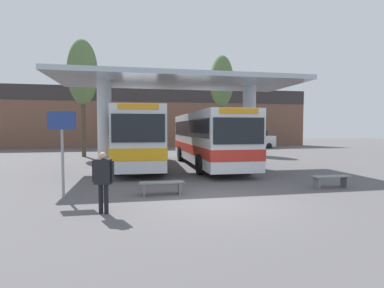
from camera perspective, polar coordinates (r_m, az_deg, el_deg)
name	(u,v)px	position (r m, az deg, el deg)	size (l,w,h in m)	color
ground_plane	(217,201)	(9.63, 4.81, -10.83)	(100.00, 100.00, 0.00)	#565456
townhouse_backdrop	(154,112)	(37.08, -7.26, 5.97)	(40.00, 0.58, 7.24)	brown
station_canopy	(180,92)	(16.70, -2.26, 9.87)	(13.07, 5.41, 5.01)	silver
transit_bus_left_bay	(140,135)	(18.43, -9.89, 1.66)	(2.98, 11.10, 3.37)	silver
transit_bus_center_bay	(208,137)	(18.22, 3.03, 1.39)	(2.80, 11.08, 3.18)	silver
waiting_bench_near_pillar	(162,185)	(10.46, -5.77, -7.83)	(1.53, 0.44, 0.46)	slate
waiting_bench_mid_platform	(331,179)	(12.84, 24.92, -6.07)	(1.51, 0.44, 0.46)	slate
info_sign_platform	(62,136)	(10.91, -23.51, 1.41)	(0.90, 0.09, 2.86)	gray
pedestrian_waiting	(103,176)	(8.41, -16.57, -5.92)	(0.61, 0.36, 1.66)	black
poplar_tree_behind_left	(82,73)	(26.23, -20.14, 12.56)	(2.38, 2.38, 9.43)	#473A2B
poplar_tree_behind_right	(222,83)	(29.06, 5.68, 11.49)	(2.21, 2.21, 9.18)	#473A2B
parked_car_street	(255,139)	(35.43, 11.90, 0.86)	(4.47, 2.15, 2.08)	silver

